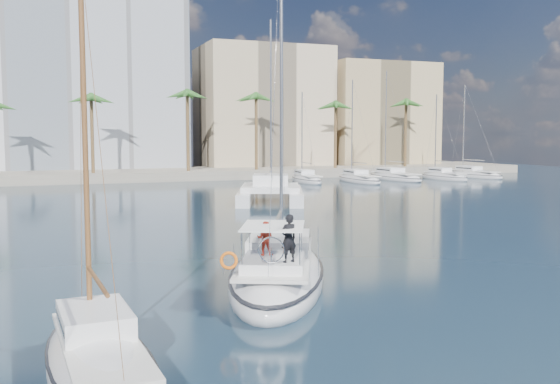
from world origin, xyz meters
name	(u,v)px	position (x,y,z in m)	size (l,w,h in m)	color
ground	(306,267)	(0.00, 0.00, 0.00)	(160.00, 160.00, 0.00)	black
quay	(134,175)	(0.00, 61.00, 0.60)	(120.00, 14.00, 1.20)	gray
building_modern	(38,81)	(-12.00, 73.00, 14.00)	(42.00, 16.00, 28.00)	silver
building_beige	(263,110)	(22.00, 70.00, 10.00)	(20.00, 14.00, 20.00)	tan
building_tan_right	(377,117)	(42.00, 68.00, 9.00)	(18.00, 12.00, 18.00)	tan
palm_centre	(136,103)	(0.00, 57.00, 10.28)	(3.60, 3.60, 12.30)	brown
palm_right	(367,107)	(34.00, 57.00, 10.28)	(3.60, 3.60, 12.30)	brown
main_sloop	(278,273)	(-2.53, -2.95, 0.54)	(8.25, 12.33, 17.55)	silver
small_sloop	(100,363)	(-10.17, -10.47, 0.43)	(3.10, 8.38, 11.83)	silver
catamaran	(271,189)	(8.06, 27.40, 1.13)	(9.43, 12.78, 16.82)	silver
seagull	(250,231)	(-1.22, 4.86, 1.07)	(1.05, 0.45, 0.19)	silver
moored_yacht_a	(306,182)	(20.00, 47.00, 0.00)	(2.72, 9.35, 11.90)	silver
moored_yacht_b	(359,182)	(26.50, 45.00, 0.00)	(3.14, 10.78, 13.72)	silver
moored_yacht_c	(395,180)	(33.00, 47.00, 0.00)	(3.55, 12.21, 15.54)	silver
moored_yacht_d	(444,180)	(39.50, 45.00, 0.00)	(2.72, 9.35, 11.90)	silver
moored_yacht_e	(474,177)	(46.00, 47.00, 0.00)	(3.14, 10.78, 13.72)	silver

